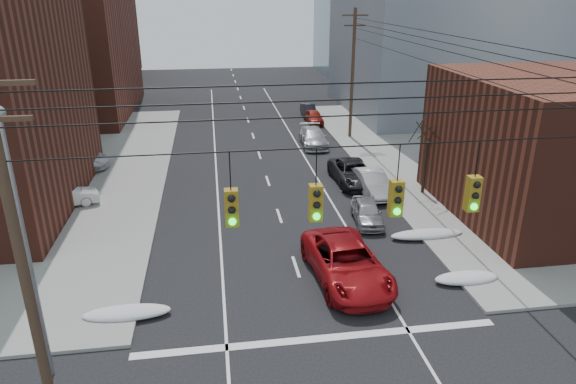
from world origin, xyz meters
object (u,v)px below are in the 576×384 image
object	(u,v)px
parked_car_c	(353,173)
lot_car_b	(71,160)
red_pickup	(347,263)
parked_car_d	(313,137)
parked_car_b	(372,183)
parked_car_e	(314,117)
parked_car_f	(309,110)
lot_car_d	(10,179)
parked_car_a	(367,212)
lot_car_a	(66,196)

from	to	relation	value
parked_car_c	lot_car_b	distance (m)	20.30
red_pickup	parked_car_d	xyz separation A→B (m)	(2.74, 21.54, -0.15)
parked_car_b	parked_car_e	world-z (taller)	parked_car_b
parked_car_d	lot_car_b	size ratio (longest dim) A/B	0.93
parked_car_f	lot_car_b	xyz separation A→B (m)	(-20.27, -14.75, 0.27)
parked_car_c	lot_car_d	bearing A→B (deg)	174.42
parked_car_f	lot_car_d	bearing A→B (deg)	-138.73
red_pickup	parked_car_b	world-z (taller)	red_pickup
parked_car_f	parked_car_c	bearing A→B (deg)	-89.33
parked_car_e	parked_car_f	bearing A→B (deg)	91.59
parked_car_f	lot_car_d	distance (m)	29.64
red_pickup	parked_car_c	distance (m)	12.75
parked_car_a	lot_car_b	distance (m)	22.00
parked_car_c	lot_car_d	size ratio (longest dim) A/B	1.20
parked_car_d	lot_car_d	world-z (taller)	lot_car_d
parked_car_f	lot_car_a	size ratio (longest dim) A/B	1.02
parked_car_d	red_pickup	bearing A→B (deg)	-94.66
parked_car_f	lot_car_a	world-z (taller)	lot_car_a
parked_car_b	parked_car_f	distance (m)	22.15
parked_car_a	parked_car_b	world-z (taller)	parked_car_b
parked_car_e	parked_car_b	bearing A→B (deg)	-88.41
parked_car_d	lot_car_b	world-z (taller)	lot_car_b
red_pickup	parked_car_d	size ratio (longest dim) A/B	1.25
parked_car_a	lot_car_b	bearing A→B (deg)	154.27
parked_car_b	parked_car_e	xyz separation A→B (m)	(0.00, 19.16, -0.11)
parked_car_a	parked_car_f	bearing A→B (deg)	92.75
parked_car_d	lot_car_d	distance (m)	22.90
parked_car_c	parked_car_e	bearing A→B (deg)	86.07
parked_car_b	parked_car_d	world-z (taller)	parked_car_b
parked_car_b	parked_car_d	distance (m)	11.52
parked_car_c	parked_car_e	xyz separation A→B (m)	(0.68, 17.07, -0.11)
red_pickup	lot_car_b	xyz separation A→B (m)	(-15.93, 17.53, 0.02)
parked_car_b	parked_car_c	xyz separation A→B (m)	(-0.68, 2.09, -0.00)
parked_car_f	lot_car_b	size ratio (longest dim) A/B	0.71
lot_car_b	lot_car_a	bearing A→B (deg)	-164.13
parked_car_a	lot_car_d	distance (m)	22.94
parked_car_b	parked_car_d	xyz separation A→B (m)	(-1.60, 11.41, -0.02)
parked_car_f	parked_car_b	bearing A→B (deg)	-87.39
parked_car_c	parked_car_f	xyz separation A→B (m)	(0.68, 20.06, -0.12)
lot_car_a	lot_car_b	distance (m)	7.11
parked_car_f	lot_car_d	xyz separation A→B (m)	(-23.14, -18.52, 0.29)
red_pickup	parked_car_e	size ratio (longest dim) A/B	1.68
parked_car_e	red_pickup	bearing A→B (deg)	-96.84
parked_car_e	lot_car_d	world-z (taller)	lot_car_d
parked_car_a	parked_car_d	size ratio (longest dim) A/B	0.74
parked_car_f	lot_car_b	bearing A→B (deg)	-141.36
parked_car_b	parked_car_f	bearing A→B (deg)	88.08
parked_car_b	parked_car_d	bearing A→B (deg)	96.06
red_pickup	lot_car_d	world-z (taller)	red_pickup
lot_car_d	parked_car_a	bearing A→B (deg)	-86.46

